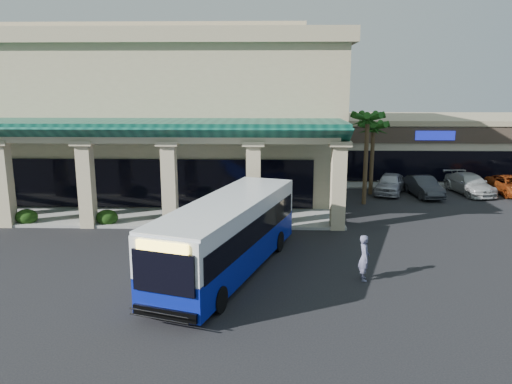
{
  "coord_description": "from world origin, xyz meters",
  "views": [
    {
      "loc": [
        2.4,
        -20.8,
        7.63
      ],
      "look_at": [
        1.66,
        4.31,
        2.2
      ],
      "focal_mm": 35.0,
      "sensor_mm": 36.0,
      "label": 1
    }
  ],
  "objects_px": {
    "pedestrian": "(364,258)",
    "transit_bus": "(229,237)",
    "car_gray": "(512,186)",
    "car_white": "(423,186)",
    "car_red": "(470,184)",
    "car_silver": "(390,183)"
  },
  "relations": [
    {
      "from": "transit_bus",
      "to": "car_gray",
      "type": "xyz_separation_m",
      "value": [
        18.72,
        15.43,
        -0.88
      ]
    },
    {
      "from": "transit_bus",
      "to": "car_red",
      "type": "distance_m",
      "value": 22.32
    },
    {
      "from": "car_red",
      "to": "transit_bus",
      "type": "bearing_deg",
      "value": -143.66
    },
    {
      "from": "pedestrian",
      "to": "transit_bus",
      "type": "bearing_deg",
      "value": 83.52
    },
    {
      "from": "pedestrian",
      "to": "car_gray",
      "type": "bearing_deg",
      "value": -38.85
    },
    {
      "from": "car_white",
      "to": "transit_bus",
      "type": "bearing_deg",
      "value": -136.64
    },
    {
      "from": "car_white",
      "to": "car_gray",
      "type": "xyz_separation_m",
      "value": [
        6.42,
        0.71,
        -0.04
      ]
    },
    {
      "from": "pedestrian",
      "to": "car_gray",
      "type": "relative_size",
      "value": 0.39
    },
    {
      "from": "pedestrian",
      "to": "car_gray",
      "type": "xyz_separation_m",
      "value": [
        13.29,
        16.11,
        -0.27
      ]
    },
    {
      "from": "car_silver",
      "to": "car_white",
      "type": "bearing_deg",
      "value": -0.45
    },
    {
      "from": "car_red",
      "to": "car_gray",
      "type": "relative_size",
      "value": 1.03
    },
    {
      "from": "car_silver",
      "to": "car_gray",
      "type": "xyz_separation_m",
      "value": [
        8.51,
        -0.12,
        -0.07
      ]
    },
    {
      "from": "car_silver",
      "to": "car_white",
      "type": "xyz_separation_m",
      "value": [
        2.1,
        -0.83,
        -0.03
      ]
    },
    {
      "from": "transit_bus",
      "to": "pedestrian",
      "type": "distance_m",
      "value": 5.51
    },
    {
      "from": "pedestrian",
      "to": "car_red",
      "type": "xyz_separation_m",
      "value": [
        10.44,
        16.36,
        -0.22
      ]
    },
    {
      "from": "car_white",
      "to": "car_red",
      "type": "bearing_deg",
      "value": 8.26
    },
    {
      "from": "transit_bus",
      "to": "car_white",
      "type": "height_order",
      "value": "transit_bus"
    },
    {
      "from": "car_white",
      "to": "car_red",
      "type": "height_order",
      "value": "car_red"
    },
    {
      "from": "pedestrian",
      "to": "car_white",
      "type": "relative_size",
      "value": 0.44
    },
    {
      "from": "car_white",
      "to": "pedestrian",
      "type": "bearing_deg",
      "value": -120.79
    },
    {
      "from": "pedestrian",
      "to": "car_red",
      "type": "bearing_deg",
      "value": -31.88
    },
    {
      "from": "pedestrian",
      "to": "car_white",
      "type": "xyz_separation_m",
      "value": [
        6.88,
        15.4,
        -0.23
      ]
    }
  ]
}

